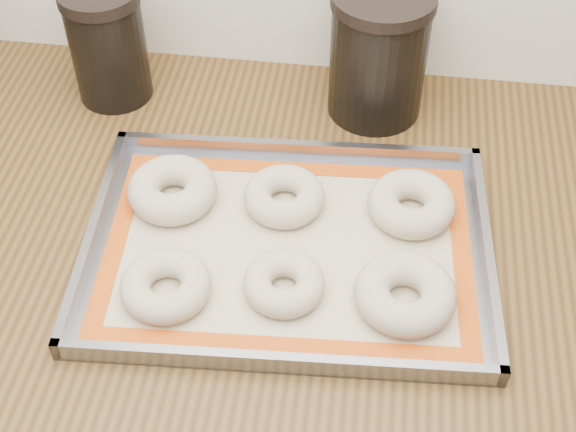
# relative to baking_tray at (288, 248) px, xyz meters

# --- Properties ---
(cabinet) EXTENTS (3.00, 0.65, 0.86)m
(cabinet) POSITION_rel_baking_tray_xyz_m (-0.22, 0.04, -0.48)
(cabinet) COLOR #576055
(cabinet) RESTS_ON floor
(countertop) EXTENTS (3.06, 0.68, 0.04)m
(countertop) POSITION_rel_baking_tray_xyz_m (-0.22, 0.04, -0.03)
(countertop) COLOR brown
(countertop) RESTS_ON cabinet
(baking_tray) EXTENTS (0.48, 0.36, 0.03)m
(baking_tray) POSITION_rel_baking_tray_xyz_m (0.00, 0.00, 0.00)
(baking_tray) COLOR gray
(baking_tray) RESTS_ON countertop
(baking_mat) EXTENTS (0.44, 0.32, 0.00)m
(baking_mat) POSITION_rel_baking_tray_xyz_m (0.00, 0.00, -0.00)
(baking_mat) COLOR #C6B793
(baking_mat) RESTS_ON baking_tray
(bagel_front_left) EXTENTS (0.10, 0.10, 0.03)m
(bagel_front_left) POSITION_rel_baking_tray_xyz_m (-0.12, -0.08, 0.01)
(bagel_front_left) COLOR #C6B599
(bagel_front_left) RESTS_ON baking_mat
(bagel_front_mid) EXTENTS (0.10, 0.10, 0.03)m
(bagel_front_mid) POSITION_rel_baking_tray_xyz_m (0.00, -0.06, 0.01)
(bagel_front_mid) COLOR #C6B599
(bagel_front_mid) RESTS_ON baking_mat
(bagel_front_right) EXTENTS (0.13, 0.13, 0.04)m
(bagel_front_right) POSITION_rel_baking_tray_xyz_m (0.13, -0.06, 0.02)
(bagel_front_right) COLOR #C6B599
(bagel_front_right) RESTS_ON baking_mat
(bagel_back_left) EXTENTS (0.13, 0.13, 0.04)m
(bagel_back_left) POSITION_rel_baking_tray_xyz_m (-0.15, 0.06, 0.02)
(bagel_back_left) COLOR #C6B599
(bagel_back_left) RESTS_ON baking_mat
(bagel_back_mid) EXTENTS (0.11, 0.11, 0.03)m
(bagel_back_mid) POSITION_rel_baking_tray_xyz_m (-0.01, 0.07, 0.01)
(bagel_back_mid) COLOR #C6B599
(bagel_back_mid) RESTS_ON baking_mat
(bagel_back_right) EXTENTS (0.11, 0.11, 0.04)m
(bagel_back_right) POSITION_rel_baking_tray_xyz_m (0.14, 0.07, 0.02)
(bagel_back_right) COLOR #C6B599
(bagel_back_right) RESTS_ON baking_mat
(canister_mid) EXTENTS (0.11, 0.11, 0.16)m
(canister_mid) POSITION_rel_baking_tray_xyz_m (-0.28, 0.26, 0.08)
(canister_mid) COLOR black
(canister_mid) RESTS_ON countertop
(canister_right) EXTENTS (0.13, 0.13, 0.18)m
(canister_right) POSITION_rel_baking_tray_xyz_m (0.08, 0.28, 0.08)
(canister_right) COLOR black
(canister_right) RESTS_ON countertop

